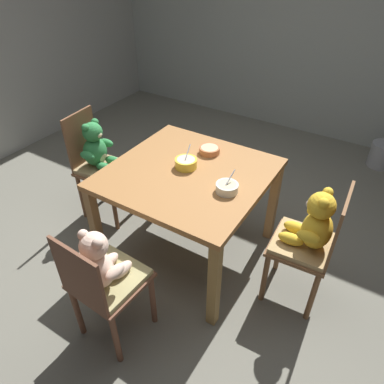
{
  "coord_description": "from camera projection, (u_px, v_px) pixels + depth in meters",
  "views": [
    {
      "loc": [
        1.1,
        -1.72,
        2.08
      ],
      "look_at": [
        0.0,
        0.05,
        0.53
      ],
      "focal_mm": 33.31,
      "sensor_mm": 36.0,
      "label": 1
    }
  ],
  "objects": [
    {
      "name": "ground_plane",
      "position": [
        189.0,
        250.0,
        2.89
      ],
      "size": [
        5.2,
        5.2,
        0.04
      ],
      "color": "slate"
    },
    {
      "name": "wall_rear",
      "position": [
        317.0,
        4.0,
        3.76
      ],
      "size": [
        5.2,
        0.08,
        2.87
      ],
      "primitive_type": "cube",
      "color": "gray",
      "rests_on": "ground_plane"
    },
    {
      "name": "dining_table",
      "position": [
        188.0,
        183.0,
        2.49
      ],
      "size": [
        1.05,
        1.04,
        0.74
      ],
      "color": "#9C6838",
      "rests_on": "ground_plane"
    },
    {
      "name": "teddy_chair_near_left",
      "position": [
        98.0,
        156.0,
        2.91
      ],
      "size": [
        0.44,
        0.39,
        0.93
      ],
      "rotation": [
        0.0,
        0.0,
        0.08
      ],
      "color": "brown",
      "rests_on": "ground_plane"
    },
    {
      "name": "teddy_chair_near_front",
      "position": [
        102.0,
        272.0,
        1.95
      ],
      "size": [
        0.4,
        0.4,
        0.86
      ],
      "rotation": [
        0.0,
        0.0,
        1.52
      ],
      "color": "brown",
      "rests_on": "ground_plane"
    },
    {
      "name": "teddy_chair_near_right",
      "position": [
        312.0,
        233.0,
        2.17
      ],
      "size": [
        0.39,
        0.4,
        0.91
      ],
      "rotation": [
        0.0,
        0.0,
        3.2
      ],
      "color": "brown",
      "rests_on": "ground_plane"
    },
    {
      "name": "porridge_bowl_terracotta_far_center",
      "position": [
        210.0,
        150.0,
        2.62
      ],
      "size": [
        0.15,
        0.15,
        0.05
      ],
      "color": "#BE7046",
      "rests_on": "dining_table"
    },
    {
      "name": "porridge_bowl_yellow_center",
      "position": [
        186.0,
        163.0,
        2.46
      ],
      "size": [
        0.15,
        0.16,
        0.14
      ],
      "color": "yellow",
      "rests_on": "dining_table"
    },
    {
      "name": "porridge_bowl_white_near_right",
      "position": [
        227.0,
        188.0,
        2.23
      ],
      "size": [
        0.14,
        0.15,
        0.13
      ],
      "color": "silver",
      "rests_on": "dining_table"
    },
    {
      "name": "metal_pail",
      "position": [
        382.0,
        155.0,
        3.8
      ],
      "size": [
        0.26,
        0.26,
        0.26
      ],
      "primitive_type": "cylinder",
      "color": "#93969B",
      "rests_on": "ground_plane"
    }
  ]
}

